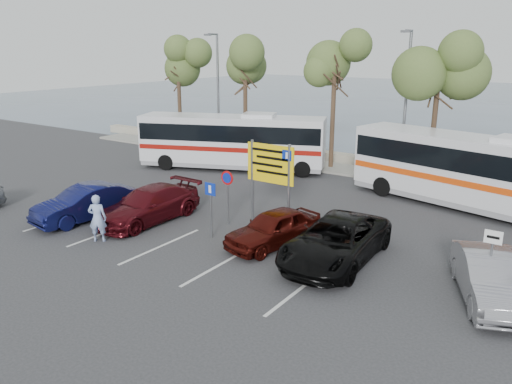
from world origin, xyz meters
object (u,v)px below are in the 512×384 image
Objects in this scene: direction_sign at (270,170)px; car_maroon at (149,205)px; car_silver_b at (490,278)px; coach_bus_left at (232,143)px; coach_bus_right at (475,175)px; car_blue at (86,203)px; car_red at (274,228)px; suv_black at (336,241)px; pedestrian_near at (97,218)px; street_lamp_right at (405,99)px; street_lamp_left at (217,88)px.

direction_sign is 5.54m from car_maroon.
direction_sign is 0.82× the size of car_silver_b.
coach_bus_right reaches higher than coach_bus_left.
coach_bus_left reaches higher than car_blue.
coach_bus_left is at bearing 148.90° from car_red.
pedestrian_near is (-8.41, -3.50, 0.19)m from suv_black.
car_silver_b is (7.57, 0.00, 0.03)m from car_red.
coach_bus_left is at bearing 128.01° from car_silver_b.
suv_black is at bearing 6.21° from car_maroon.
street_lamp_right is 6.23m from coach_bus_right.
street_lamp_left is at bearing 125.64° from car_silver_b.
direction_sign is 8.23m from car_blue.
coach_bus_left reaches higher than car_silver_b.
coach_bus_right is at bearing -10.27° from street_lamp_left.
coach_bus_left is 5.98× the size of pedestrian_near.
direction_sign is at bearing -166.30° from pedestrian_near.
coach_bus_left reaches higher than pedestrian_near.
coach_bus_left is 2.07× the size of suv_black.
pedestrian_near reaches higher than car_blue.
car_silver_b is (6.85, -12.02, -3.87)m from street_lamp_right.
street_lamp_right is 1.82× the size of car_silver_b.
direction_sign is 7.07m from pedestrian_near.
street_lamp_right is 1.96× the size of car_red.
coach_bus_right is (6.50, 7.15, -0.76)m from direction_sign.
suv_black is at bearing -81.23° from street_lamp_right.
car_red is at bearing -53.06° from direction_sign.
street_lamp_left reaches higher than car_red.
car_blue is at bearing -171.42° from suv_black.
street_lamp_left is 1.00× the size of street_lamp_right.
car_red is at bearing -120.54° from coach_bus_right.
coach_bus_right reaches higher than car_silver_b.
direction_sign is 1.90× the size of pedestrian_near.
street_lamp_left is at bearing 136.83° from direction_sign.
street_lamp_right is (13.00, 0.00, 0.00)m from street_lamp_left.
street_lamp_left is 1.76× the size of car_blue.
car_maroon is (-11.18, -9.56, -0.94)m from coach_bus_right.
car_maroon is at bearing -177.73° from suv_black.
suv_black is at bearing -106.65° from coach_bus_right.
suv_black is (10.93, 2.14, 0.01)m from car_blue.
car_maroon reaches higher than car_red.
coach_bus_right is at bearing 81.72° from car_silver_b.
street_lamp_right is 0.71× the size of coach_bus_left.
street_lamp_left is 1.96× the size of car_red.
car_silver_b is at bearing -28.83° from coach_bus_left.
coach_bus_right is (14.00, -0.15, 0.05)m from coach_bus_left.
pedestrian_near is (6.44, -15.52, -3.65)m from street_lamp_left.
direction_sign is at bearing 153.69° from suv_black.
street_lamp_left is at bearing 138.51° from suv_black.
suv_black is at bearing 167.57° from pedestrian_near.
street_lamp_left reaches higher than pedestrian_near.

